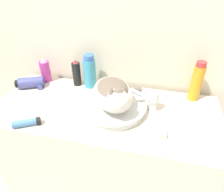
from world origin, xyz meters
TOP-DOWN VIEW (x-y plane):
  - wall_back at (0.00, 0.58)m, footprint 8.00×0.05m
  - vanity_counter at (0.00, 0.26)m, footprint 1.23×0.53m
  - sink_basin at (0.04, 0.26)m, footprint 0.36×0.36m
  - cat at (0.05, 0.25)m, footprint 0.31×0.35m
  - faucet at (0.24, 0.31)m, footprint 0.16×0.07m
  - hairspray_can_black at (-0.24, 0.47)m, footprint 0.05×0.05m
  - mouthwash_bottle at (-0.15, 0.47)m, footprint 0.07×0.07m
  - shampoo_bottle_tall at (0.47, 0.47)m, footprint 0.06×0.06m
  - spray_bottle_trigger at (-0.46, 0.47)m, footprint 0.06×0.06m
  - cream_tube at (-0.33, 0.05)m, footprint 0.13×0.09m
  - hair_dryer at (-0.51, 0.38)m, footprint 0.18×0.14m
  - soap_bar at (0.29, 0.13)m, footprint 0.07×0.05m

SIDE VIEW (x-z plane):
  - vanity_counter at x=0.00m, z-range 0.00..0.89m
  - soap_bar at x=0.29m, z-range 0.89..0.91m
  - cream_tube at x=-0.33m, z-range 0.88..0.92m
  - sink_basin at x=0.04m, z-range 0.89..0.94m
  - hair_dryer at x=-0.51m, z-range 0.88..0.95m
  - faucet at x=0.24m, z-range 0.89..1.02m
  - spray_bottle_trigger at x=-0.46m, z-range 0.88..1.04m
  - hairspray_can_black at x=-0.24m, z-range 0.88..1.05m
  - mouthwash_bottle at x=-0.15m, z-range 0.88..1.10m
  - shampoo_bottle_tall at x=0.47m, z-range 0.88..1.12m
  - cat at x=0.05m, z-range 0.92..1.09m
  - wall_back at x=0.00m, z-range 0.00..2.40m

